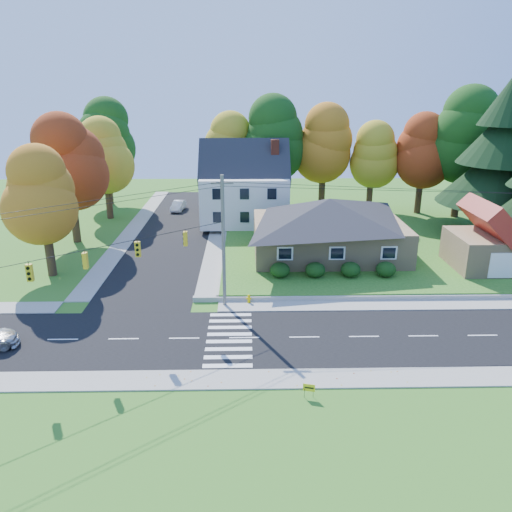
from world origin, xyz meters
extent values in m
plane|color=#3D7923|center=(0.00, 0.00, 0.00)|extent=(120.00, 120.00, 0.00)
cube|color=black|center=(0.00, 0.00, 0.01)|extent=(90.00, 8.00, 0.02)
cube|color=black|center=(-8.00, 26.00, 0.01)|extent=(8.00, 44.00, 0.02)
cube|color=#9C9A90|center=(0.00, 5.00, 0.04)|extent=(90.00, 2.00, 0.08)
cube|color=#9C9A90|center=(0.00, -5.00, 0.04)|extent=(90.00, 2.00, 0.08)
cube|color=#3D7923|center=(13.00, 21.00, 0.25)|extent=(30.00, 30.00, 0.50)
cube|color=tan|center=(8.00, 16.00, 2.10)|extent=(14.00, 10.00, 3.20)
pyramid|color=#26262B|center=(8.00, 16.00, 4.80)|extent=(14.60, 10.60, 2.20)
cube|color=silver|center=(0.00, 28.00, 3.30)|extent=(10.00, 8.00, 5.60)
pyramid|color=#26262B|center=(0.00, 28.00, 7.30)|extent=(10.40, 8.40, 2.40)
cube|color=brown|center=(3.50, 28.00, 5.30)|extent=(0.90, 0.90, 9.60)
cube|color=tan|center=(22.00, 12.00, 2.00)|extent=(7.00, 6.00, 3.00)
pyramid|color=maroon|center=(22.00, 12.00, 4.30)|extent=(7.30, 6.30, 1.60)
cube|color=silver|center=(22.00, 8.95, 1.70)|extent=(3.20, 0.10, 2.20)
ellipsoid|color=#163A10|center=(3.00, 9.80, 1.14)|extent=(1.70, 1.70, 1.27)
ellipsoid|color=#163A10|center=(6.00, 9.80, 1.14)|extent=(1.70, 1.70, 1.27)
ellipsoid|color=#163A10|center=(9.00, 9.80, 1.14)|extent=(1.70, 1.70, 1.27)
ellipsoid|color=#163A10|center=(12.00, 9.80, 1.14)|extent=(1.70, 1.70, 1.27)
cylinder|color=#666059|center=(-1.50, 5.20, 5.00)|extent=(0.26, 0.26, 10.00)
cube|color=#666059|center=(-1.50, 5.20, 9.40)|extent=(1.60, 0.12, 0.12)
cube|color=gold|center=(-12.00, -3.20, 5.95)|extent=(0.34, 0.26, 1.00)
cube|color=gold|center=(-9.50, -1.20, 5.95)|extent=(0.26, 0.34, 1.00)
cube|color=gold|center=(-6.80, 0.95, 5.95)|extent=(0.34, 0.26, 1.00)
cube|color=gold|center=(-4.00, 3.20, 5.95)|extent=(0.26, 0.34, 1.00)
cylinder|color=black|center=(-8.00, 0.00, 6.60)|extent=(13.02, 10.43, 0.04)
cylinder|color=#3F2A19|center=(-2.00, 34.00, 3.20)|extent=(0.80, 0.80, 5.40)
sphere|color=#B39B22|center=(-2.00, 34.00, 7.10)|extent=(6.72, 6.72, 6.72)
sphere|color=#B39B22|center=(-2.00, 34.00, 8.78)|extent=(5.91, 5.91, 5.91)
sphere|color=#B39B22|center=(-2.00, 34.00, 10.46)|extent=(5.11, 5.11, 5.11)
cylinder|color=#3F2A19|center=(4.00, 33.00, 3.65)|extent=(0.86, 0.86, 6.30)
sphere|color=#1A4914|center=(4.00, 33.00, 8.20)|extent=(7.84, 7.84, 7.84)
sphere|color=#1A4914|center=(4.00, 33.00, 10.16)|extent=(6.90, 6.90, 6.90)
sphere|color=#1A4914|center=(4.00, 33.00, 12.12)|extent=(5.96, 5.96, 5.96)
cylinder|color=#3F2A19|center=(10.00, 34.00, 3.43)|extent=(0.83, 0.83, 5.85)
sphere|color=#C06F1A|center=(10.00, 34.00, 7.65)|extent=(7.28, 7.28, 7.28)
sphere|color=#C06F1A|center=(10.00, 34.00, 9.47)|extent=(6.41, 6.41, 6.41)
sphere|color=#C06F1A|center=(10.00, 34.00, 11.29)|extent=(5.53, 5.53, 5.53)
cylinder|color=#3F2A19|center=(16.00, 33.00, 2.98)|extent=(0.77, 0.77, 4.95)
sphere|color=#B39B22|center=(16.00, 33.00, 6.55)|extent=(6.16, 6.16, 6.16)
sphere|color=#B39B22|center=(16.00, 33.00, 8.09)|extent=(5.42, 5.42, 5.42)
sphere|color=#B39B22|center=(16.00, 33.00, 9.63)|extent=(4.68, 4.68, 4.68)
cylinder|color=#3F2A19|center=(22.00, 32.00, 3.20)|extent=(0.80, 0.80, 5.40)
sphere|color=maroon|center=(22.00, 32.00, 7.10)|extent=(6.72, 6.72, 6.72)
sphere|color=maroon|center=(22.00, 32.00, 8.78)|extent=(5.91, 5.91, 5.91)
sphere|color=maroon|center=(22.00, 32.00, 10.46)|extent=(5.11, 5.11, 5.11)
cylinder|color=#3F2A19|center=(26.00, 30.00, 3.88)|extent=(0.89, 0.89, 6.75)
sphere|color=#1A4914|center=(26.00, 30.00, 8.75)|extent=(8.40, 8.40, 8.40)
sphere|color=#1A4914|center=(26.00, 30.00, 10.85)|extent=(7.39, 7.39, 7.39)
sphere|color=#1A4914|center=(26.00, 30.00, 12.95)|extent=(6.38, 6.38, 6.38)
cylinder|color=#3F2A19|center=(27.00, 22.00, 1.94)|extent=(0.40, 0.40, 2.88)
cone|color=black|center=(27.00, 22.00, 7.38)|extent=(12.80, 12.80, 6.72)
cone|color=black|center=(27.00, 22.00, 11.22)|extent=(9.60, 9.60, 6.08)
cylinder|color=#3F2A19|center=(-17.00, 12.00, 2.48)|extent=(0.77, 0.77, 4.95)
sphere|color=#C06F1A|center=(-17.00, 12.00, 6.05)|extent=(6.16, 6.16, 6.16)
sphere|color=#C06F1A|center=(-17.00, 12.00, 7.59)|extent=(5.42, 5.42, 5.42)
sphere|color=#C06F1A|center=(-17.00, 12.00, 9.13)|extent=(4.68, 4.68, 4.68)
cylinder|color=#3F2A19|center=(-18.00, 22.00, 2.93)|extent=(0.83, 0.83, 5.85)
sphere|color=maroon|center=(-18.00, 22.00, 7.15)|extent=(7.28, 7.28, 7.28)
sphere|color=maroon|center=(-18.00, 22.00, 8.97)|extent=(6.41, 6.41, 6.41)
sphere|color=maroon|center=(-18.00, 22.00, 10.79)|extent=(5.53, 5.53, 5.53)
cylinder|color=#3F2A19|center=(-17.00, 32.00, 2.70)|extent=(0.80, 0.80, 5.40)
sphere|color=#B39B22|center=(-17.00, 32.00, 6.60)|extent=(6.72, 6.72, 6.72)
sphere|color=#B39B22|center=(-17.00, 32.00, 8.28)|extent=(5.91, 5.91, 5.91)
sphere|color=#B39B22|center=(-17.00, 32.00, 9.96)|extent=(5.11, 5.11, 5.11)
cylinder|color=#3F2A19|center=(-19.00, 40.00, 3.15)|extent=(0.86, 0.86, 6.30)
sphere|color=#1A4914|center=(-19.00, 40.00, 7.70)|extent=(7.84, 7.84, 7.84)
sphere|color=#1A4914|center=(-19.00, 40.00, 9.66)|extent=(6.90, 6.90, 6.90)
sphere|color=#1A4914|center=(-19.00, 40.00, 11.62)|extent=(5.96, 5.96, 5.96)
imported|color=silver|center=(-8.91, 35.84, 0.66)|extent=(1.80, 4.02, 1.28)
cylinder|color=#DDBB00|center=(0.34, 5.59, 0.04)|extent=(0.32, 0.32, 0.09)
cylinder|color=#DDBB00|center=(0.34, 5.59, 0.31)|extent=(0.21, 0.21, 0.49)
sphere|color=#DDBB00|center=(0.34, 5.59, 0.60)|extent=(0.23, 0.23, 0.23)
cylinder|color=#DDBB00|center=(0.34, 5.59, 0.40)|extent=(0.41, 0.22, 0.11)
cylinder|color=black|center=(3.24, -6.74, 0.27)|extent=(0.02, 0.02, 0.54)
cylinder|color=black|center=(3.71, -6.74, 0.27)|extent=(0.02, 0.02, 0.54)
cube|color=yellow|center=(3.48, -6.74, 0.60)|extent=(0.64, 0.18, 0.43)
camera|label=1|loc=(0.18, -29.60, 15.91)|focal=35.00mm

